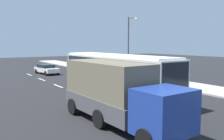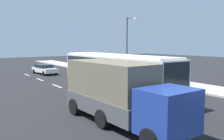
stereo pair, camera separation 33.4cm
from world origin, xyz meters
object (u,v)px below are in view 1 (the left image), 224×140
coach_bus (115,71)px  pedestrian_near_curb (146,70)px  cargo_truck (116,92)px  car_white_minivan (47,69)px  street_lamp (129,43)px

coach_bus → pedestrian_near_curb: 10.42m
coach_bus → cargo_truck: coach_bus is taller
car_white_minivan → street_lamp: size_ratio=0.66×
coach_bus → pedestrian_near_curb: coach_bus is taller
street_lamp → pedestrian_near_curb: bearing=54.3°
car_white_minivan → pedestrian_near_curb: (11.46, 8.31, 0.38)m
cargo_truck → car_white_minivan: size_ratio=1.73×
coach_bus → cargo_truck: bearing=-34.8°
car_white_minivan → coach_bus: bearing=-6.1°
cargo_truck → coach_bus: bearing=144.2°
coach_bus → car_white_minivan: (-17.34, 0.24, -1.38)m
cargo_truck → pedestrian_near_curb: 16.66m
coach_bus → pedestrian_near_curb: size_ratio=7.41×
cargo_truck → street_lamp: (-12.51, 10.56, 2.56)m
cargo_truck → pedestrian_near_curb: bearing=131.0°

